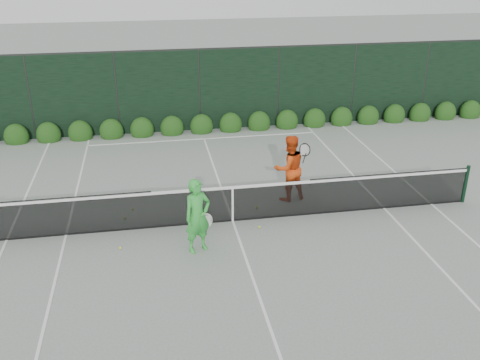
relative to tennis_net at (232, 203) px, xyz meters
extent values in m
plane|color=gray|center=(0.02, 0.00, -0.53)|extent=(80.00, 80.00, 0.00)
cylinder|color=#10311D|center=(6.42, 0.00, 0.00)|extent=(0.10, 0.10, 1.07)
cube|color=black|center=(-4.18, 0.00, -0.02)|extent=(4.40, 0.01, 1.02)
cube|color=black|center=(0.02, 0.00, -0.05)|extent=(4.00, 0.01, 0.96)
cube|color=black|center=(4.22, 0.00, -0.02)|extent=(4.40, 0.01, 1.02)
cube|color=white|center=(0.02, 0.00, 0.41)|extent=(12.80, 0.03, 0.07)
cube|color=black|center=(0.02, 0.00, -0.51)|extent=(12.80, 0.02, 0.04)
cube|color=white|center=(0.02, 0.00, -0.07)|extent=(0.05, 0.03, 0.91)
imported|color=green|center=(-0.98, -1.24, 0.35)|extent=(0.76, 0.65, 1.77)
torus|color=silver|center=(-0.78, -1.14, 0.16)|extent=(0.30, 0.08, 0.30)
cylinder|color=black|center=(-0.78, -1.14, -0.08)|extent=(0.10, 0.03, 0.30)
imported|color=#E04712|center=(1.75, 1.03, 0.39)|extent=(1.04, 0.90, 1.85)
torus|color=black|center=(2.10, 0.83, 0.97)|extent=(0.28, 0.17, 0.30)
cylinder|color=black|center=(2.10, 0.83, 0.73)|extent=(0.10, 0.03, 0.30)
cube|color=white|center=(-5.46, 0.00, -0.53)|extent=(0.06, 23.77, 0.01)
cube|color=white|center=(5.51, 0.00, -0.53)|extent=(0.06, 23.77, 0.01)
cube|color=white|center=(-4.09, 0.00, -0.53)|extent=(0.06, 23.77, 0.01)
cube|color=white|center=(4.14, 0.00, -0.53)|extent=(0.06, 23.77, 0.01)
cube|color=white|center=(0.02, 11.88, -0.53)|extent=(11.03, 0.06, 0.01)
cube|color=white|center=(0.02, 6.40, -0.53)|extent=(8.23, 0.06, 0.01)
cube|color=white|center=(0.02, 0.00, -0.53)|extent=(0.06, 12.80, 0.01)
cube|color=black|center=(0.02, 7.50, 0.97)|extent=(32.00, 0.06, 3.00)
cube|color=#262826|center=(0.02, 7.50, 2.50)|extent=(32.00, 0.06, 0.06)
cylinder|color=#262826|center=(-5.98, 7.50, 0.97)|extent=(0.08, 0.08, 3.00)
cylinder|color=#262826|center=(-2.98, 7.50, 0.97)|extent=(0.08, 0.08, 3.00)
cylinder|color=#262826|center=(0.02, 7.50, 0.97)|extent=(0.08, 0.08, 3.00)
cylinder|color=#262826|center=(3.02, 7.50, 0.97)|extent=(0.08, 0.08, 3.00)
cylinder|color=#262826|center=(6.02, 7.50, 0.97)|extent=(0.08, 0.08, 3.00)
cylinder|color=#262826|center=(9.02, 7.50, 0.97)|extent=(0.08, 0.08, 3.00)
ellipsoid|color=#163A0F|center=(-6.58, 7.15, -0.30)|extent=(0.86, 0.65, 0.94)
ellipsoid|color=#163A0F|center=(-5.48, 7.15, -0.30)|extent=(0.86, 0.65, 0.94)
ellipsoid|color=#163A0F|center=(-4.38, 7.15, -0.30)|extent=(0.86, 0.65, 0.94)
ellipsoid|color=#163A0F|center=(-3.28, 7.15, -0.30)|extent=(0.86, 0.65, 0.94)
ellipsoid|color=#163A0F|center=(-2.18, 7.15, -0.30)|extent=(0.86, 0.65, 0.94)
ellipsoid|color=#163A0F|center=(-1.08, 7.15, -0.30)|extent=(0.86, 0.65, 0.94)
ellipsoid|color=#163A0F|center=(0.02, 7.15, -0.30)|extent=(0.86, 0.65, 0.94)
ellipsoid|color=#163A0F|center=(1.12, 7.15, -0.30)|extent=(0.86, 0.65, 0.94)
ellipsoid|color=#163A0F|center=(2.22, 7.15, -0.30)|extent=(0.86, 0.65, 0.94)
ellipsoid|color=#163A0F|center=(3.32, 7.15, -0.30)|extent=(0.86, 0.65, 0.94)
ellipsoid|color=#163A0F|center=(4.42, 7.15, -0.30)|extent=(0.86, 0.65, 0.94)
ellipsoid|color=#163A0F|center=(5.52, 7.15, -0.30)|extent=(0.86, 0.65, 0.94)
ellipsoid|color=#163A0F|center=(6.62, 7.15, -0.30)|extent=(0.86, 0.65, 0.94)
ellipsoid|color=#163A0F|center=(7.72, 7.15, -0.30)|extent=(0.86, 0.65, 0.94)
ellipsoid|color=#163A0F|center=(8.82, 7.15, -0.30)|extent=(0.86, 0.65, 0.94)
ellipsoid|color=#163A0F|center=(9.92, 7.15, -0.30)|extent=(0.86, 0.65, 0.94)
ellipsoid|color=#163A0F|center=(11.02, 7.15, -0.30)|extent=(0.86, 0.65, 0.94)
sphere|color=#CADD31|center=(-2.77, -0.90, -0.50)|extent=(0.07, 0.07, 0.07)
sphere|color=#CADD31|center=(-2.70, 0.58, -0.50)|extent=(0.07, 0.07, 0.07)
sphere|color=#CADD31|center=(2.08, 0.96, -0.50)|extent=(0.07, 0.07, 0.07)
sphere|color=#CADD31|center=(0.77, 0.59, -0.50)|extent=(0.07, 0.07, 0.07)
sphere|color=#CADD31|center=(-2.50, 1.06, -0.50)|extent=(0.07, 0.07, 0.07)
sphere|color=#CADD31|center=(0.62, -0.48, -0.50)|extent=(0.07, 0.07, 0.07)
camera|label=1|loc=(-1.91, -11.91, 5.96)|focal=40.00mm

